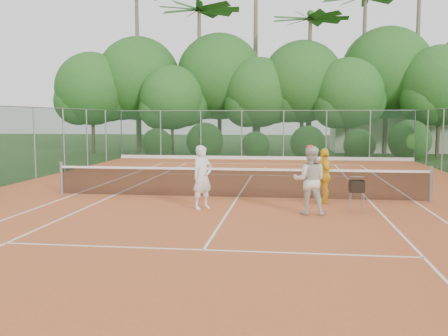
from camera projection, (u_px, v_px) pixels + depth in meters
The scene contains 14 objects.
ground at pixel (237, 198), 16.01m from camera, with size 120.00×120.00×0.00m, color #224518.
clay_court at pixel (237, 198), 16.01m from camera, with size 18.00×36.00×0.02m, color #BA5A2B.
club_building at pixel (386, 132), 38.38m from camera, with size 8.00×5.00×3.00m, color beige.
tennis_net at pixel (237, 182), 15.96m from camera, with size 11.97×0.10×1.10m.
player_white at pixel (202, 177), 14.02m from camera, with size 0.65×0.43×1.79m, color silver.
player_center_grp at pixel (310, 180), 13.21m from camera, with size 0.92×0.73×1.85m.
player_yellow at pixel (324, 176), 15.02m from camera, with size 0.97×0.40×1.65m, color yellow.
ball_hopper at pixel (357, 187), 13.55m from camera, with size 0.38×0.38×0.87m.
stray_ball_a at pixel (265, 167), 25.46m from camera, with size 0.07×0.07×0.07m, color #BCE034.
stray_ball_b at pixel (306, 161), 28.93m from camera, with size 0.07×0.07×0.07m, color yellow.
stray_ball_c at pixel (251, 169), 24.68m from camera, with size 0.07×0.07×0.07m, color #C5D932.
court_markings at pixel (237, 198), 16.01m from camera, with size 11.03×23.83×0.01m.
fence_back at pixel (262, 135), 30.66m from camera, with size 18.07×0.07×3.00m.
tropical_treeline at pixel (287, 82), 35.26m from camera, with size 32.10×8.49×15.03m.
Camera 1 is at (1.62, -15.75, 2.58)m, focal length 40.00 mm.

